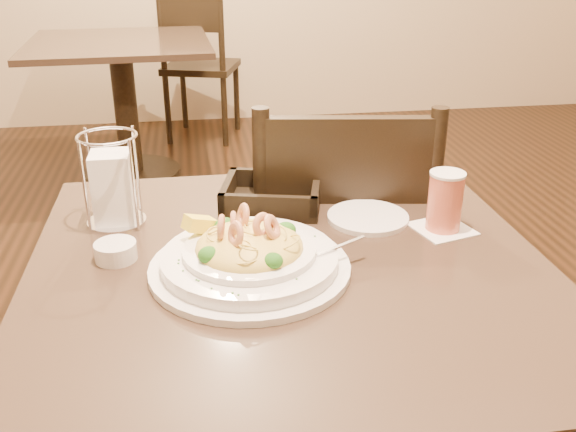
{
  "coord_description": "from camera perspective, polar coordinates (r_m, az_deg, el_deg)",
  "views": [
    {
      "loc": [
        -0.15,
        -0.97,
        1.26
      ],
      "look_at": [
        0.0,
        0.02,
        0.81
      ],
      "focal_mm": 40.0,
      "sensor_mm": 36.0,
      "label": 1
    }
  ],
  "objects": [
    {
      "name": "pasta_bowl",
      "position": [
        1.08,
        -3.48,
        -3.47
      ],
      "size": [
        0.37,
        0.34,
        0.11
      ],
      "rotation": [
        0.0,
        0.0,
        0.29
      ],
      "color": "white",
      "rests_on": "main_table"
    },
    {
      "name": "main_table",
      "position": [
        1.24,
        0.14,
        -13.45
      ],
      "size": [
        0.9,
        0.9,
        0.73
      ],
      "color": "black",
      "rests_on": "ground"
    },
    {
      "name": "napkin_caddy",
      "position": [
        1.28,
        -15.32,
        2.61
      ],
      "size": [
        0.11,
        0.11,
        0.18
      ],
      "rotation": [
        0.0,
        0.0,
        0.09
      ],
      "color": "silver",
      "rests_on": "main_table"
    },
    {
      "name": "bread_basket",
      "position": [
        1.33,
        -1.46,
        1.65
      ],
      "size": [
        0.23,
        0.2,
        0.05
      ],
      "rotation": [
        0.0,
        0.0,
        -0.24
      ],
      "color": "black",
      "rests_on": "main_table"
    },
    {
      "name": "dining_chair_near",
      "position": [
        1.58,
        4.51,
        -4.46
      ],
      "size": [
        0.48,
        0.48,
        0.93
      ],
      "rotation": [
        0.0,
        0.0,
        2.99
      ],
      "color": "black",
      "rests_on": "ground"
    },
    {
      "name": "background_table",
      "position": [
        3.52,
        -14.42,
        11.18
      ],
      "size": [
        0.94,
        0.94,
        0.73
      ],
      "rotation": [
        0.0,
        0.0,
        0.04
      ],
      "color": "black",
      "rests_on": "ground"
    },
    {
      "name": "butter_ramekin",
      "position": [
        1.16,
        -15.07,
        -3.04
      ],
      "size": [
        0.09,
        0.09,
        0.03
      ],
      "primitive_type": "cylinder",
      "rotation": [
        0.0,
        0.0,
        0.22
      ],
      "color": "white",
      "rests_on": "main_table"
    },
    {
      "name": "drink_glass",
      "position": [
        1.25,
        13.78,
        1.24
      ],
      "size": [
        0.13,
        0.13,
        0.12
      ],
      "rotation": [
        0.0,
        0.0,
        0.27
      ],
      "color": "white",
      "rests_on": "main_table"
    },
    {
      "name": "dining_chair_far",
      "position": [
        4.09,
        -7.94,
        13.5
      ],
      "size": [
        0.52,
        0.52,
        0.93
      ],
      "rotation": [
        0.0,
        0.0,
        2.86
      ],
      "color": "black",
      "rests_on": "ground"
    },
    {
      "name": "side_plate",
      "position": [
        1.28,
        7.11,
        -0.12
      ],
      "size": [
        0.2,
        0.2,
        0.01
      ],
      "primitive_type": "cylinder",
      "rotation": [
        0.0,
        0.0,
        -0.29
      ],
      "color": "white",
      "rests_on": "main_table"
    }
  ]
}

